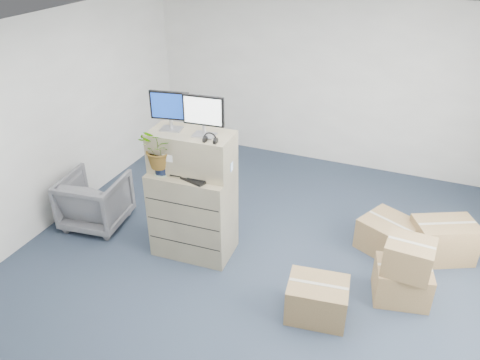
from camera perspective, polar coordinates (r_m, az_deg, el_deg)
name	(u,v)px	position (r m, az deg, el deg)	size (l,w,h in m)	color
ground	(247,281)	(5.72, 0.90, -12.17)	(7.00, 7.00, 0.00)	#222B3E
wall_back	(326,83)	(8.02, 10.45, 11.53)	(6.00, 0.02, 2.80)	silver
filing_cabinet_lower	(193,213)	(5.88, -5.70, -3.97)	(0.98, 0.60, 1.15)	gray
filing_cabinet_upper	(192,152)	(5.52, -5.88, 3.43)	(0.98, 0.49, 0.49)	gray
monitor_left	(170,109)	(5.44, -8.54, 8.61)	(0.46, 0.22, 0.46)	#99999E
monitor_right	(203,114)	(5.22, -4.49, 8.06)	(0.48, 0.20, 0.48)	#99999E
headphones	(210,139)	(5.14, -3.66, 5.05)	(0.15, 0.15, 0.02)	black
keyboard	(190,176)	(5.48, -6.13, 0.49)	(0.51, 0.21, 0.03)	black
mouse	(218,179)	(5.40, -2.70, 0.17)	(0.09, 0.06, 0.03)	silver
water_bottle	(203,160)	(5.54, -4.55, 2.39)	(0.08, 0.08, 0.28)	gray
phone_dock	(191,166)	(5.61, -6.03, 1.68)	(0.07, 0.06, 0.16)	silver
external_drive	(221,168)	(5.59, -2.33, 1.47)	(0.24, 0.18, 0.07)	black
tissue_box	(221,164)	(5.48, -2.35, 1.95)	(0.29, 0.14, 0.11)	#417ADD
potted_plant	(161,153)	(5.49, -9.67, 3.23)	(0.59, 0.62, 0.47)	#8BA182
office_chair	(95,198)	(6.76, -17.28, -2.13)	(0.80, 0.75, 0.82)	slate
cardboard_boxes	(395,259)	(5.89, 18.43, -9.09)	(1.99, 2.23, 0.81)	olive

